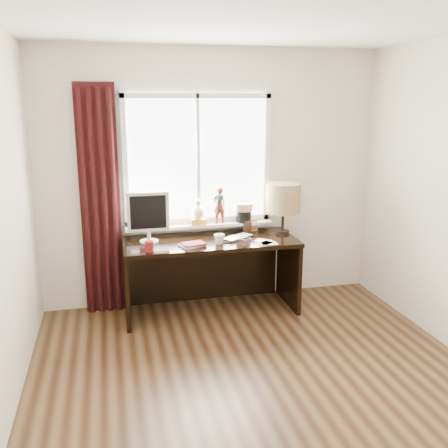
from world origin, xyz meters
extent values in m
cube|color=brown|center=(0.00, 0.00, 0.00)|extent=(3.50, 4.00, 0.00)
cube|color=white|center=(0.00, 0.00, 2.60)|extent=(3.50, 4.00, 0.00)
cube|color=beige|center=(0.00, 2.00, 1.30)|extent=(3.50, 0.00, 2.60)
imported|color=silver|center=(0.17, 1.61, 0.76)|extent=(0.38, 0.35, 0.03)
imported|color=white|center=(-0.04, 1.48, 0.80)|extent=(0.13, 0.12, 0.10)
cylinder|color=maroon|center=(-0.72, 1.37, 0.80)|extent=(0.08, 0.08, 0.10)
cube|color=white|center=(-0.15, 1.99, 1.50)|extent=(1.40, 0.02, 1.30)
cube|color=silver|center=(-0.15, 1.96, 0.88)|extent=(1.50, 0.05, 0.05)
cube|color=silver|center=(-0.15, 1.96, 2.12)|extent=(1.50, 0.05, 0.05)
cube|color=silver|center=(-0.88, 1.96, 1.50)|extent=(0.05, 0.05, 1.40)
cube|color=silver|center=(0.57, 1.96, 1.50)|extent=(0.05, 0.05, 1.40)
cube|color=silver|center=(-0.15, 1.96, 1.50)|extent=(0.03, 0.05, 1.30)
cube|color=silver|center=(-0.15, 1.91, 0.83)|extent=(1.52, 0.18, 0.03)
cylinder|color=#5C0D0A|center=(-0.71, 1.87, 0.96)|extent=(0.13, 0.13, 0.23)
cube|color=gold|center=(-0.17, 1.89, 0.88)|extent=(0.15, 0.12, 0.06)
sphere|color=beige|center=(-0.17, 1.89, 0.97)|extent=(0.13, 0.13, 0.13)
sphere|color=beige|center=(-0.17, 1.89, 1.07)|extent=(0.07, 0.07, 0.07)
imported|color=#5C2318|center=(0.05, 1.89, 1.04)|extent=(0.15, 0.11, 0.38)
cylinder|color=#1E4C51|center=(0.05, 1.88, 1.12)|extent=(0.10, 0.10, 0.05)
cylinder|color=black|center=(0.31, 1.89, 0.91)|extent=(0.16, 0.16, 0.12)
cylinder|color=#8C6B4C|center=(0.31, 1.89, 1.01)|extent=(0.20, 0.20, 0.08)
cube|color=black|center=(-1.13, 1.92, 1.12)|extent=(0.38, 0.05, 2.25)
cylinder|color=black|center=(-1.27, 1.89, 1.10)|extent=(0.06, 0.06, 2.20)
cylinder|color=black|center=(-1.18, 1.89, 1.10)|extent=(0.06, 0.06, 2.20)
cylinder|color=black|center=(-1.09, 1.89, 1.10)|extent=(0.06, 0.06, 2.20)
cylinder|color=black|center=(-1.00, 1.89, 1.10)|extent=(0.06, 0.06, 2.20)
cube|color=black|center=(-0.10, 1.63, 0.73)|extent=(1.70, 0.70, 0.04)
cube|color=black|center=(-0.93, 1.63, 0.35)|extent=(0.04, 0.64, 0.71)
cube|color=black|center=(0.73, 1.63, 0.35)|extent=(0.04, 0.64, 0.71)
cube|color=black|center=(-0.10, 1.97, 0.35)|extent=(1.60, 0.03, 0.71)
cylinder|color=beige|center=(-0.69, 1.69, 0.76)|extent=(0.18, 0.18, 0.01)
cylinder|color=beige|center=(-0.69, 1.69, 0.81)|extent=(0.04, 0.04, 0.10)
cube|color=beige|center=(-0.69, 1.69, 1.05)|extent=(0.40, 0.04, 0.38)
cube|color=black|center=(-0.69, 1.67, 1.05)|extent=(0.34, 0.01, 0.32)
cube|color=beige|center=(-0.31, 1.46, 0.76)|extent=(0.26, 0.23, 0.02)
cube|color=maroon|center=(-0.30, 1.45, 0.78)|extent=(0.24, 0.19, 0.01)
cylinder|color=black|center=(0.34, 1.83, 0.81)|extent=(0.09, 0.09, 0.12)
cylinder|color=black|center=(0.32, 1.84, 0.86)|extent=(0.01, 0.01, 0.22)
cylinder|color=black|center=(0.35, 1.83, 0.84)|extent=(0.01, 0.01, 0.19)
cylinder|color=black|center=(0.34, 1.85, 0.88)|extent=(0.01, 0.01, 0.25)
cylinder|color=black|center=(0.35, 1.85, 0.83)|extent=(0.01, 0.01, 0.17)
cube|color=gold|center=(0.40, 1.86, 0.81)|extent=(0.10, 0.02, 0.13)
cube|color=#996633|center=(0.40, 1.85, 0.81)|extent=(0.08, 0.01, 0.10)
cylinder|color=black|center=(0.68, 1.71, 0.77)|extent=(0.14, 0.14, 0.03)
cylinder|color=black|center=(0.68, 1.71, 0.89)|extent=(0.03, 0.03, 0.22)
cylinder|color=tan|center=(0.68, 1.71, 1.12)|extent=(0.35, 0.35, 0.30)
cube|color=white|center=(0.42, 1.38, 0.75)|extent=(0.16, 0.12, 0.00)
cube|color=white|center=(0.40, 1.48, 0.75)|extent=(0.19, 0.18, 0.00)
cube|color=white|center=(0.39, 1.39, 0.75)|extent=(0.19, 0.17, 0.00)
torus|color=black|center=(0.03, 1.53, 0.75)|extent=(0.18, 0.18, 0.01)
torus|color=black|center=(0.33, 1.69, 0.75)|extent=(0.12, 0.12, 0.01)
torus|color=black|center=(0.21, 1.74, 0.75)|extent=(0.14, 0.14, 0.01)
camera|label=1|loc=(-1.05, -2.99, 2.08)|focal=40.00mm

